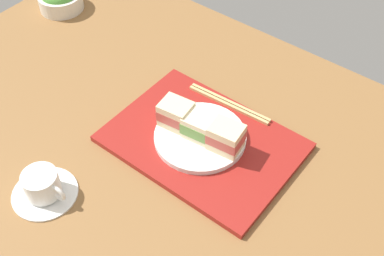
% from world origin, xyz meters
% --- Properties ---
extents(ground_plane, '(1.40, 1.00, 0.03)m').
position_xyz_m(ground_plane, '(0.00, 0.00, -0.01)').
color(ground_plane, brown).
extents(serving_tray, '(0.40, 0.29, 0.01)m').
position_xyz_m(serving_tray, '(-0.06, -0.07, 0.01)').
color(serving_tray, maroon).
rests_on(serving_tray, ground_plane).
extents(sandwich_plate, '(0.20, 0.20, 0.01)m').
position_xyz_m(sandwich_plate, '(-0.05, -0.07, 0.02)').
color(sandwich_plate, silver).
rests_on(sandwich_plate, serving_tray).
extents(sandwich_near, '(0.07, 0.06, 0.06)m').
position_xyz_m(sandwich_near, '(-0.11, -0.08, 0.06)').
color(sandwich_near, beige).
rests_on(sandwich_near, sandwich_plate).
extents(sandwich_middle, '(0.08, 0.06, 0.05)m').
position_xyz_m(sandwich_middle, '(-0.05, -0.07, 0.05)').
color(sandwich_middle, beige).
rests_on(sandwich_middle, sandwich_plate).
extents(sandwich_far, '(0.07, 0.06, 0.06)m').
position_xyz_m(sandwich_far, '(0.01, -0.07, 0.06)').
color(sandwich_far, beige).
rests_on(sandwich_far, sandwich_plate).
extents(chopsticks_pair, '(0.21, 0.03, 0.01)m').
position_xyz_m(chopsticks_pair, '(-0.04, -0.20, 0.02)').
color(chopsticks_pair, tan).
rests_on(chopsticks_pair, serving_tray).
extents(coffee_cup, '(0.13, 0.13, 0.06)m').
position_xyz_m(coffee_cup, '(0.11, 0.22, 0.03)').
color(coffee_cup, white).
rests_on(coffee_cup, ground_plane).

